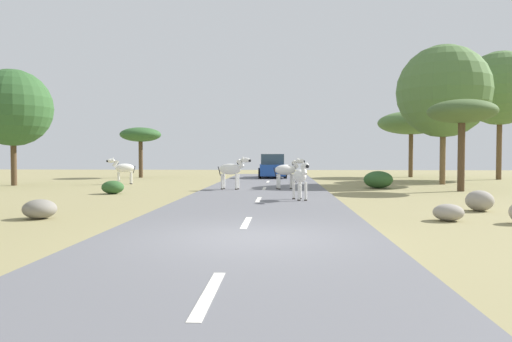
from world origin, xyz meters
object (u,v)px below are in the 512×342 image
at_px(car_0, 272,167).
at_px(rock_0, 480,201).
at_px(bush_0, 113,187).
at_px(tree_6, 443,91).
at_px(tree_2, 141,135).
at_px(tree_5, 500,88).
at_px(rock_1, 448,212).
at_px(bush_1, 378,180).
at_px(zebra_0, 300,177).
at_px(rock_4, 40,209).
at_px(zebra_3, 232,170).
at_px(tree_3, 462,113).
at_px(tree_1, 411,123).
at_px(zebra_1, 123,168).
at_px(tree_7, 13,108).
at_px(zebra_2, 287,170).

height_order(car_0, rock_0, car_0).
bearing_deg(bush_0, tree_6, 24.48).
bearing_deg(tree_2, bush_0, -77.70).
height_order(tree_5, rock_1, tree_5).
bearing_deg(bush_1, bush_0, -161.23).
distance_m(tree_2, bush_1, 19.25).
xyz_separation_m(zebra_0, bush_1, (4.30, 7.22, -0.47)).
bearing_deg(rock_4, tree_6, 44.82).
relative_size(tree_5, rock_1, 11.33).
xyz_separation_m(zebra_3, tree_6, (11.81, 5.31, 4.40)).
distance_m(bush_1, rock_1, 12.22).
bearing_deg(car_0, bush_1, -63.69).
relative_size(tree_3, rock_4, 4.84).
xyz_separation_m(tree_1, rock_0, (-3.90, -22.44, -3.87)).
distance_m(zebra_3, tree_5, 21.49).
xyz_separation_m(tree_3, bush_0, (-15.96, -2.37, -3.42)).
bearing_deg(tree_6, zebra_1, -177.51).
relative_size(zebra_0, tree_1, 0.30).
xyz_separation_m(tree_2, rock_1, (15.09, -22.94, -3.00)).
relative_size(tree_7, rock_0, 7.62).
relative_size(zebra_1, tree_1, 0.31).
xyz_separation_m(tree_5, rock_1, (-10.82, -21.44, -6.13)).
height_order(zebra_1, tree_7, tree_7).
distance_m(tree_3, rock_0, 9.05).
distance_m(car_0, tree_7, 17.35).
xyz_separation_m(zebra_1, bush_0, (1.87, -6.86, -0.64)).
xyz_separation_m(zebra_0, rock_4, (-7.22, -5.15, -0.66)).
distance_m(tree_1, tree_2, 20.82).
relative_size(zebra_0, zebra_2, 0.96).
relative_size(tree_1, tree_5, 0.57).
xyz_separation_m(tree_1, tree_7, (-25.09, -11.39, 0.18)).
relative_size(tree_3, bush_0, 4.42).
relative_size(zebra_2, tree_3, 0.37).
relative_size(zebra_0, tree_5, 0.17).
bearing_deg(rock_1, tree_3, 68.22).
distance_m(zebra_3, tree_6, 13.67).
height_order(zebra_2, rock_0, zebra_2).
bearing_deg(tree_5, tree_3, -121.06).
height_order(zebra_1, rock_0, zebra_1).
xyz_separation_m(tree_1, tree_6, (-0.60, -9.09, 1.23)).
bearing_deg(tree_6, tree_1, 86.23).
relative_size(zebra_0, tree_2, 0.40).
bearing_deg(zebra_1, tree_5, -100.37).
bearing_deg(tree_7, rock_1, -34.41).
bearing_deg(zebra_3, tree_6, 127.85).
bearing_deg(tree_3, rock_4, -145.02).
height_order(tree_5, tree_7, tree_5).
distance_m(zebra_2, tree_2, 16.60).
bearing_deg(zebra_2, tree_2, -157.40).
distance_m(tree_2, rock_4, 23.68).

